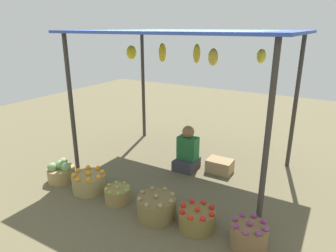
# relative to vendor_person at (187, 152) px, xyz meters

# --- Properties ---
(ground_plane) EXTENTS (14.00, 14.00, 0.00)m
(ground_plane) POSITION_rel_vendor_person_xyz_m (-0.04, -0.02, -0.30)
(ground_plane) COLOR brown
(market_stall_structure) EXTENTS (3.42, 2.35, 2.34)m
(market_stall_structure) POSITION_rel_vendor_person_xyz_m (-0.05, -0.02, 1.86)
(market_stall_structure) COLOR #38332D
(market_stall_structure) RESTS_ON ground
(vendor_person) EXTENTS (0.36, 0.44, 0.78)m
(vendor_person) POSITION_rel_vendor_person_xyz_m (0.00, 0.00, 0.00)
(vendor_person) COLOR #37383F
(vendor_person) RESTS_ON ground
(basket_cabbages) EXTENTS (0.43, 0.43, 0.36)m
(basket_cabbages) POSITION_rel_vendor_person_xyz_m (-1.56, -1.43, -0.15)
(basket_cabbages) COLOR #A58954
(basket_cabbages) RESTS_ON ground
(basket_oranges) EXTENTS (0.51, 0.51, 0.33)m
(basket_oranges) POSITION_rel_vendor_person_xyz_m (-0.95, -1.43, -0.16)
(basket_oranges) COLOR #978852
(basket_oranges) RESTS_ON ground
(basket_limes) EXTENTS (0.37, 0.37, 0.24)m
(basket_limes) POSITION_rel_vendor_person_xyz_m (-0.38, -1.46, -0.19)
(basket_limes) COLOR olive
(basket_limes) RESTS_ON ground
(basket_potatoes) EXTENTS (0.51, 0.51, 0.34)m
(basket_potatoes) POSITION_rel_vendor_person_xyz_m (0.31, -1.50, -0.15)
(basket_potatoes) COLOR olive
(basket_potatoes) RESTS_ON ground
(basket_red_tomatoes) EXTENTS (0.47, 0.47, 0.30)m
(basket_red_tomatoes) POSITION_rel_vendor_person_xyz_m (0.86, -1.42, -0.17)
(basket_red_tomatoes) COLOR olive
(basket_red_tomatoes) RESTS_ON ground
(basket_purple_onions) EXTENTS (0.42, 0.42, 0.35)m
(basket_purple_onions) POSITION_rel_vendor_person_xyz_m (1.51, -1.45, -0.15)
(basket_purple_onions) COLOR brown
(basket_purple_onions) RESTS_ON ground
(wooden_crate_near_vendor) EXTENTS (0.43, 0.31, 0.22)m
(wooden_crate_near_vendor) POSITION_rel_vendor_person_xyz_m (0.55, 0.15, -0.19)
(wooden_crate_near_vendor) COLOR #A48458
(wooden_crate_near_vendor) RESTS_ON ground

